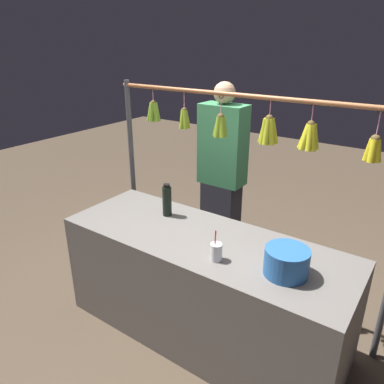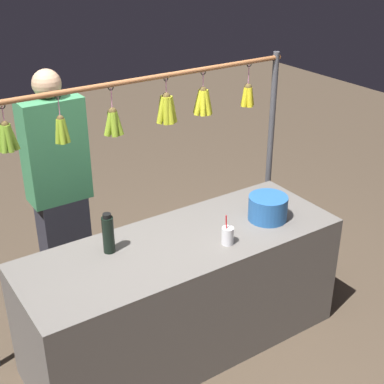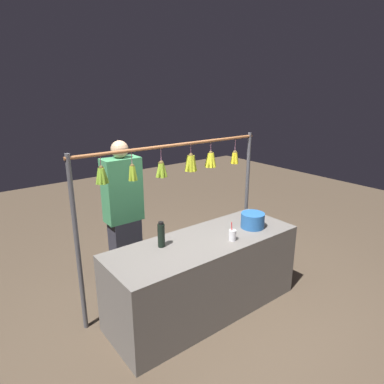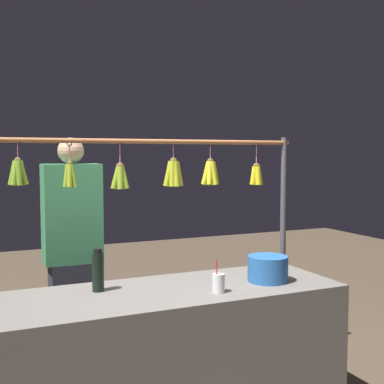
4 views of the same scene
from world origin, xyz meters
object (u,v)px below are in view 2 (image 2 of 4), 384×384
Objects in this scene: blue_bucket at (268,208)px; drink_cup at (228,236)px; vendor_person at (60,194)px; water_bottle at (108,234)px.

blue_bucket is 1.30× the size of drink_cup.
vendor_person is at bearing -60.67° from drink_cup.
vendor_person is (0.62, -1.10, -0.01)m from drink_cup.
water_bottle is at bearing -26.55° from drink_cup.
water_bottle is 0.70m from drink_cup.
vendor_person is at bearing -44.48° from blue_bucket.
vendor_person reaches higher than blue_bucket.
drink_cup is 0.11× the size of vendor_person.
vendor_person is (-0.01, -0.79, -0.07)m from water_bottle.
water_bottle is 0.99× the size of blue_bucket.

